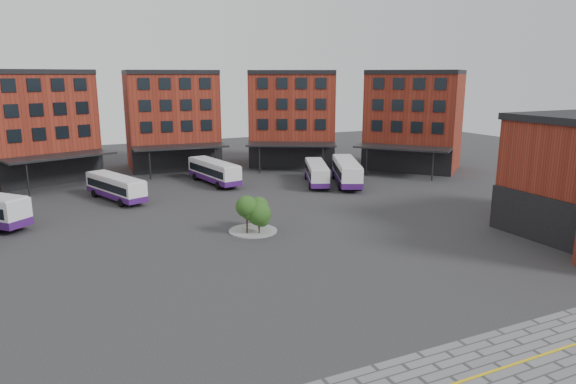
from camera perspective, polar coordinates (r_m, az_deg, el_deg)
name	(u,v)px	position (r m, az deg, el deg)	size (l,w,h in m)	color
ground	(290,282)	(35.81, 0.20, -9.99)	(160.00, 160.00, 0.00)	#28282B
yellow_line	(458,382)	(26.54, 18.41, -19.42)	(26.00, 0.15, 0.02)	gold
main_building	(127,128)	(69.00, -17.42, 6.75)	(94.14, 42.48, 14.60)	maroon
tree_island	(256,212)	(46.05, -3.61, -2.27)	(4.40, 4.40, 3.54)	gray
bus_c	(116,187)	(61.11, -18.60, 0.52)	(5.61, 10.18, 2.82)	white
bus_d	(214,171)	(67.57, -8.23, 2.28)	(4.14, 10.86, 2.99)	white
bus_e	(317,173)	(66.61, 3.20, 2.16)	(5.99, 10.10, 2.81)	white
bus_f	(347,171)	(66.72, 6.53, 2.29)	(7.01, 11.36, 3.18)	white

